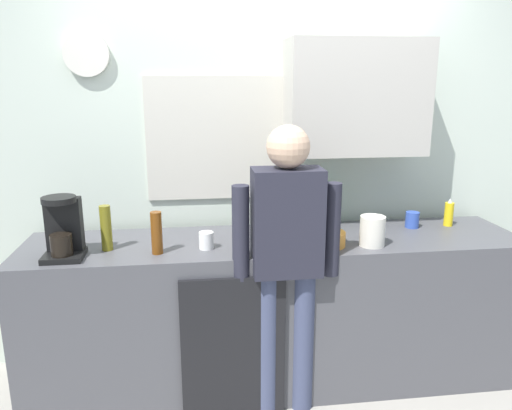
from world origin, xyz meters
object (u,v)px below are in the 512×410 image
coffee_maker (63,230)px  cup_blue_mug (412,220)px  bottle_clear_soda (329,204)px  person_at_sink (287,250)px  bottle_olive_oil (106,228)px  storage_canister (372,231)px  cup_white_mug (206,240)px  mixing_bowl (326,239)px  dish_soap (449,214)px  bottle_amber_beer (157,233)px

coffee_maker → cup_blue_mug: (2.04, 0.27, -0.10)m
bottle_clear_soda → person_at_sink: bearing=-124.9°
bottle_olive_oil → cup_blue_mug: bottle_olive_oil is taller
cup_blue_mug → person_at_sink: bearing=-154.4°
coffee_maker → cup_blue_mug: 2.06m
storage_canister → bottle_olive_oil: bearing=175.5°
cup_white_mug → storage_canister: 0.93m
cup_white_mug → coffee_maker: bearing=-177.7°
mixing_bowl → dish_soap: dish_soap is taller
cup_white_mug → cup_blue_mug: size_ratio=0.95×
bottle_clear_soda → mixing_bowl: bearing=-107.9°
coffee_maker → bottle_olive_oil: bearing=21.2°
bottle_olive_oil → person_at_sink: size_ratio=0.16×
cup_blue_mug → mixing_bowl: 0.69m
bottle_amber_beer → coffee_maker: bearing=178.4°
dish_soap → cup_white_mug: bearing=-171.0°
coffee_maker → cup_blue_mug: size_ratio=3.30×
coffee_maker → bottle_clear_soda: (1.53, 0.38, -0.01)m
cup_white_mug → mixing_bowl: 0.67m
person_at_sink → storage_canister: bearing=6.7°
dish_soap → storage_canister: 0.70m
coffee_maker → person_at_sink: (1.15, -0.16, -0.11)m
mixing_bowl → person_at_sink: person_at_sink is taller
cup_white_mug → dish_soap: (1.55, 0.25, 0.03)m
bottle_clear_soda → storage_canister: (0.13, -0.42, -0.06)m
coffee_maker → bottle_amber_beer: coffee_maker is taller
bottle_amber_beer → mixing_bowl: bottle_amber_beer is taller
cup_white_mug → cup_blue_mug: 1.32m
cup_blue_mug → dish_soap: size_ratio=0.56×
dish_soap → cup_blue_mug: bearing=-178.1°
coffee_maker → dish_soap: coffee_maker is taller
bottle_amber_beer → dish_soap: size_ratio=1.28×
bottle_clear_soda → dish_soap: (0.76, -0.11, -0.06)m
bottle_clear_soda → dish_soap: 0.77m
mixing_bowl → coffee_maker: bearing=179.9°
coffee_maker → storage_canister: coffee_maker is taller
mixing_bowl → bottle_amber_beer: bearing=-179.3°
bottle_clear_soda → cup_blue_mug: bottle_clear_soda is taller
bottle_olive_oil → bottle_clear_soda: (1.33, 0.30, 0.02)m
bottle_clear_soda → person_at_sink: size_ratio=0.17×
mixing_bowl → person_at_sink: 0.30m
bottle_olive_oil → mixing_bowl: 1.21m
cup_white_mug → cup_blue_mug: (1.30, 0.24, 0.00)m
bottle_clear_soda → mixing_bowl: bottle_clear_soda is taller
bottle_amber_beer → cup_blue_mug: (1.56, 0.28, -0.06)m
cup_blue_mug → mixing_bowl: cup_blue_mug is taller
bottle_olive_oil → bottle_amber_beer: bearing=-18.5°
coffee_maker → person_at_sink: size_ratio=0.21×
coffee_maker → bottle_clear_soda: size_ratio=1.18×
bottle_clear_soda → cup_blue_mug: bearing=-12.7°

